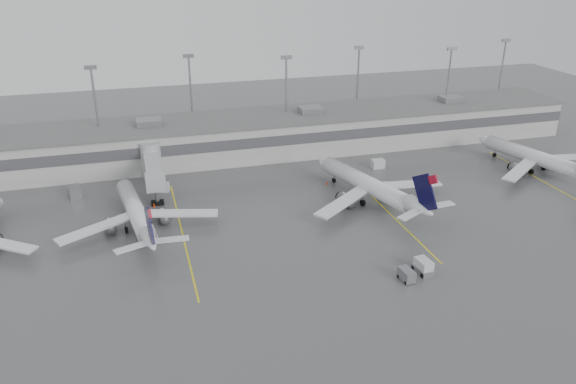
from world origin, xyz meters
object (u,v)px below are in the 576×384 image
object	(u,v)px
jet_far_right	(537,158)
baggage_tug	(423,267)
jet_mid_left	(137,213)
jet_mid_right	(371,186)

from	to	relation	value
jet_far_right	baggage_tug	distance (m)	49.85
jet_mid_left	baggage_tug	xyz separation A→B (m)	(37.86, -24.55, -2.11)
jet_mid_left	jet_mid_right	world-z (taller)	jet_mid_right
jet_mid_left	jet_far_right	size ratio (longest dim) A/B	0.99
jet_far_right	baggage_tug	xyz separation A→B (m)	(-40.78, -28.58, -2.19)
baggage_tug	jet_mid_left	bearing A→B (deg)	141.04
jet_far_right	baggage_tug	bearing A→B (deg)	-160.78
jet_mid_right	jet_far_right	xyz separation A→B (m)	(38.34, 4.57, -0.17)
jet_mid_right	jet_far_right	size ratio (longest dim) A/B	1.05
jet_mid_left	jet_mid_right	size ratio (longest dim) A/B	0.94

